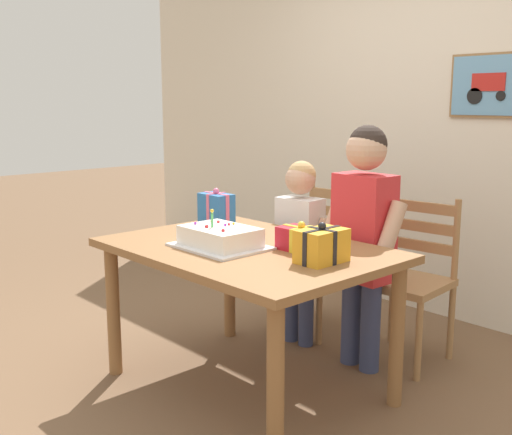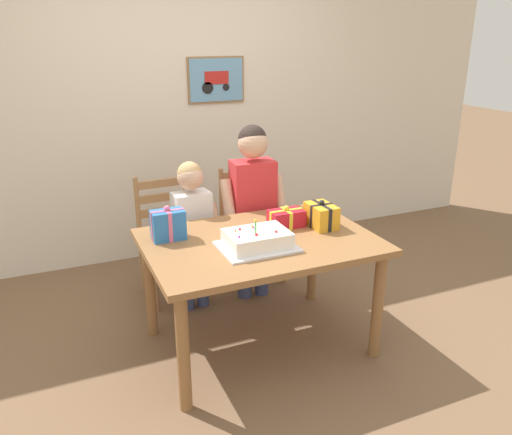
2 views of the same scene
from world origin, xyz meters
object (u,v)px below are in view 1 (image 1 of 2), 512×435
dining_table (247,265)px  gift_box_beside_cake (322,246)px  gift_box_corner_small (216,209)px  chair_right (410,278)px  chair_left (320,257)px  gift_box_red_large (301,239)px  child_younger (300,234)px  child_older (364,223)px  birthday_cake (220,238)px

dining_table → gift_box_beside_cake: (0.45, 0.04, 0.17)m
gift_box_corner_small → chair_right: (0.84, 0.71, -0.37)m
chair_right → chair_left: bearing=180.0°
gift_box_red_large → chair_right: (0.09, 0.80, -0.33)m
chair_left → child_younger: bearing=-71.5°
chair_left → dining_table: bearing=-69.9°
chair_left → chair_right: size_ratio=1.00×
gift_box_corner_small → child_older: bearing=29.3°
gift_box_red_large → child_younger: bearing=133.8°
gift_box_corner_small → child_younger: 0.52m
gift_box_beside_cake → child_younger: (-0.69, 0.59, -0.15)m
birthday_cake → child_older: bearing=68.7°
dining_table → chair_right: 1.00m
child_younger → dining_table: bearing=-69.2°
gift_box_beside_cake → chair_right: 0.96m
chair_right → child_older: (-0.11, -0.30, 0.34)m
gift_box_beside_cake → child_older: bearing=110.8°
gift_box_red_large → gift_box_beside_cake: (0.21, -0.09, 0.02)m
child_older → dining_table: bearing=-109.7°
dining_table → gift_box_beside_cake: gift_box_beside_cake is taller
birthday_cake → child_older: (0.29, 0.75, 0.01)m
gift_box_red_large → gift_box_beside_cake: 0.23m
gift_box_beside_cake → chair_right: gift_box_beside_cake is taller
dining_table → gift_box_red_large: gift_box_red_large is taller
gift_box_beside_cake → child_older: 0.63m
gift_box_corner_small → child_older: 0.84m
dining_table → child_younger: size_ratio=1.25×
chair_right → gift_box_red_large: bearing=-96.4°
gift_box_beside_cake → chair_right: (-0.12, 0.89, -0.35)m
dining_table → child_older: size_ratio=1.05×
gift_box_beside_cake → child_older: (-0.22, 0.59, -0.01)m
gift_box_corner_small → gift_box_beside_cake: bearing=-10.8°
dining_table → child_younger: (-0.24, 0.63, 0.02)m
child_older → birthday_cake: bearing=-111.3°
gift_box_corner_small → child_older: (0.73, 0.41, -0.03)m
dining_table → gift_box_red_large: size_ratio=6.11×
dining_table → birthday_cake: birthday_cake is taller
birthday_cake → gift_box_red_large: (0.31, 0.24, 0.01)m
gift_box_corner_small → child_older: child_older is taller
birthday_cake → gift_box_red_large: bearing=38.2°
gift_box_beside_cake → gift_box_red_large: bearing=156.5°
child_older → chair_left: bearing=152.2°
chair_right → gift_box_beside_cake: bearing=-82.5°
chair_right → child_younger: child_younger is taller
gift_box_beside_cake → birthday_cake: bearing=-163.4°
gift_box_red_large → gift_box_corner_small: (-0.75, 0.09, 0.04)m
chair_left → child_younger: child_younger is taller
gift_box_red_large → child_younger: 0.71m
birthday_cake → gift_box_beside_cake: bearing=16.6°
gift_box_beside_cake → gift_box_corner_small: size_ratio=1.03×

